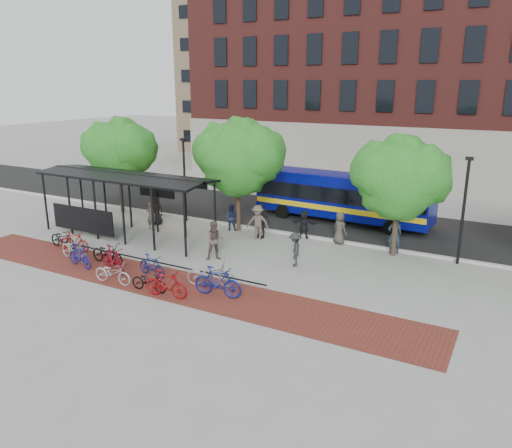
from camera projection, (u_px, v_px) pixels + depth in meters
The scene contains 35 objects.
ground at pixel (257, 255), 25.01m from camera, with size 160.00×160.00×0.00m, color #9E9E99.
asphalt_street at pixel (317, 218), 31.76m from camera, with size 160.00×8.00×0.01m, color black.
curb at pixel (290, 234), 28.37m from camera, with size 160.00×0.25×0.12m, color #B7B7B2.
brick_strip at pixel (162, 282), 21.71m from camera, with size 24.00×3.00×0.01m, color maroon.
bike_rack_rail at pixel (152, 270), 23.07m from camera, with size 12.00×0.05×0.95m, color black.
building_tower at pixel (298, 26), 61.98m from camera, with size 22.00×22.00×30.00m, color #7A664C.
bus_shelter at pixel (123, 183), 27.53m from camera, with size 10.60×3.07×3.60m.
tree_a at pixel (120, 148), 32.15m from camera, with size 4.90×4.00×6.18m.
tree_b at pixel (240, 154), 27.94m from camera, with size 5.15×4.20×6.47m.
tree_c at pixel (401, 176), 23.91m from camera, with size 4.66×3.80×5.92m.
lamp_post_left at pixel (185, 177), 30.52m from camera, with size 0.35×0.20×5.12m.
lamp_post_right at pixel (464, 208), 23.14m from camera, with size 0.35×0.20×5.12m.
bus at pixel (342, 195), 30.59m from camera, with size 11.04×3.03×2.95m.
bike_0 at pixel (63, 239), 25.98m from camera, with size 0.68×1.95×1.02m, color black.
bike_1 at pixel (74, 242), 25.46m from camera, with size 0.49×1.75×1.05m, color maroon.
bike_2 at pixel (74, 249), 24.23m from camera, with size 0.72×2.07×1.09m, color #9C9B9E.
bike_3 at pixel (80, 256), 23.32m from camera, with size 0.50×1.77×1.06m, color navy.
bike_4 at pixel (107, 253), 23.74m from camera, with size 0.70×2.00×1.05m, color black.
bike_5 at pixel (113, 259), 22.68m from camera, with size 0.58×2.06×1.24m, color maroon.
bike_6 at pixel (113, 273), 21.41m from camera, with size 0.66×1.88×0.99m, color #A6A6A9.
bike_7 at pixel (152, 266), 22.20m from camera, with size 0.47×1.68×1.01m, color navy.
bike_8 at pixel (149, 281), 20.65m from camera, with size 0.58×1.68×0.88m, color black.
bike_9 at pixel (166, 284), 20.02m from camera, with size 0.54×1.91×1.15m, color maroon.
bike_10 at pixel (211, 274), 21.14m from camera, with size 0.73×2.09×1.10m, color gray.
bike_11 at pixel (218, 282), 20.10m from camera, with size 0.59×2.09×1.26m, color navy.
pedestrian_0 at pixel (156, 210), 30.19m from camera, with size 0.90×0.59×1.85m, color black.
pedestrian_1 at pixel (151, 216), 29.11m from camera, with size 0.62×0.41×1.69m, color #3F3832.
pedestrian_2 at pixel (231, 217), 29.05m from camera, with size 0.77×0.60×1.58m, color #1C2341.
pedestrian_3 at pixel (258, 222), 27.34m from camera, with size 1.24×0.71×1.92m, color brown.
pedestrian_4 at pixel (261, 221), 27.64m from camera, with size 1.14×0.47×1.94m, color black.
pedestrian_5 at pixel (304, 224), 27.57m from camera, with size 1.47×0.47×1.59m, color black.
pedestrian_6 at pixel (340, 228), 26.60m from camera, with size 0.84×0.55×1.73m, color #413B34.
pedestrian_7 at pixel (395, 235), 25.03m from camera, with size 0.72×0.47×1.98m, color #22364F.
pedestrian_8 at pixel (215, 241), 24.16m from camera, with size 0.95×0.74×1.95m, color brown.
pedestrian_9 at pixel (295, 250), 23.35m from camera, with size 1.06×0.61×1.64m, color #282828.
Camera 1 is at (11.29, -20.73, 8.42)m, focal length 35.00 mm.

